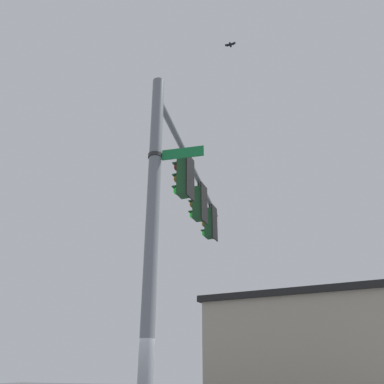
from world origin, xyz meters
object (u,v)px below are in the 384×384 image
Objects in this scene: traffic_light_nearest_pole at (184,178)px; bird_flying at (230,45)px; traffic_light_mid_outer at (209,223)px; traffic_light_mid_inner at (198,204)px; street_name_sign at (168,155)px.

bird_flying reaches higher than traffic_light_nearest_pole.
traffic_light_nearest_pole is at bearing -171.79° from traffic_light_mid_outer.
traffic_light_nearest_pole is 1.00× the size of traffic_light_mid_outer.
traffic_light_nearest_pole is 1.83m from traffic_light_mid_inner.
traffic_light_nearest_pole and traffic_light_mid_inner have the same top height.
bird_flying reaches higher than traffic_light_mid_outer.
street_name_sign is (-5.92, -1.14, -0.67)m from traffic_light_mid_outer.
traffic_light_mid_outer is at bearing 8.21° from traffic_light_mid_inner.
bird_flying is (-4.41, -2.18, 3.32)m from traffic_light_mid_outer.
traffic_light_nearest_pole is 4.52× the size of bird_flying.
traffic_light_mid_inner is at bearing 8.21° from traffic_light_nearest_pole.
traffic_light_mid_inner is 1.15× the size of street_name_sign.
traffic_light_nearest_pole and traffic_light_mid_outer have the same top height.
street_name_sign is (-2.30, -0.62, -0.67)m from traffic_light_nearest_pole.
street_name_sign is at bearing -169.09° from traffic_light_mid_outer.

